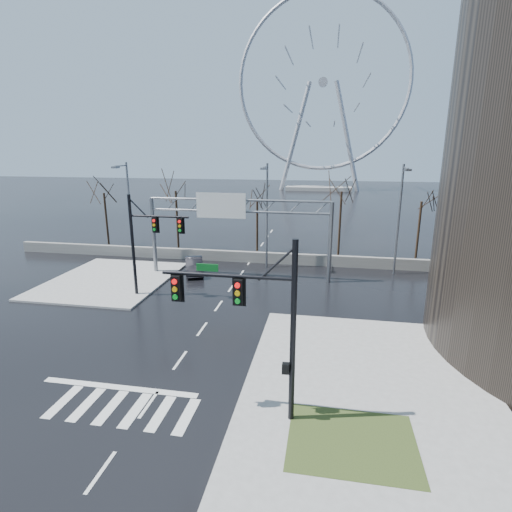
% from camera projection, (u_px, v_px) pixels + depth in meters
% --- Properties ---
extents(ground, '(260.00, 260.00, 0.00)m').
position_uv_depth(ground, '(180.00, 360.00, 22.02)').
color(ground, black).
rests_on(ground, ground).
extents(sidewalk_right_ext, '(12.00, 10.00, 0.15)m').
position_uv_depth(sidewalk_right_ext, '(364.00, 357.00, 22.20)').
color(sidewalk_right_ext, gray).
rests_on(sidewalk_right_ext, ground).
extents(sidewalk_far, '(10.00, 12.00, 0.15)m').
position_uv_depth(sidewalk_far, '(110.00, 280.00, 35.28)').
color(sidewalk_far, gray).
rests_on(sidewalk_far, ground).
extents(grass_strip, '(5.00, 4.00, 0.02)m').
position_uv_depth(grass_strip, '(352.00, 442.00, 15.69)').
color(grass_strip, '#313E19').
rests_on(grass_strip, sidewalk_near).
extents(barrier_wall, '(52.00, 0.50, 1.10)m').
position_uv_depth(barrier_wall, '(250.00, 257.00, 40.88)').
color(barrier_wall, slate).
rests_on(barrier_wall, ground).
extents(signal_mast_near, '(5.52, 0.41, 8.00)m').
position_uv_depth(signal_mast_near, '(260.00, 314.00, 16.03)').
color(signal_mast_near, black).
rests_on(signal_mast_near, ground).
extents(signal_mast_far, '(4.72, 0.41, 8.00)m').
position_uv_depth(signal_mast_far, '(146.00, 237.00, 30.27)').
color(signal_mast_far, black).
rests_on(signal_mast_far, ground).
extents(sign_gantry, '(16.36, 0.40, 7.60)m').
position_uv_depth(sign_gantry, '(234.00, 221.00, 34.95)').
color(sign_gantry, slate).
rests_on(sign_gantry, ground).
extents(streetlight_left, '(0.50, 2.55, 10.00)m').
position_uv_depth(streetlight_left, '(128.00, 205.00, 39.79)').
color(streetlight_left, slate).
rests_on(streetlight_left, ground).
extents(streetlight_mid, '(0.50, 2.55, 10.00)m').
position_uv_depth(streetlight_mid, '(266.00, 208.00, 37.40)').
color(streetlight_mid, slate).
rests_on(streetlight_mid, ground).
extents(streetlight_right, '(0.50, 2.55, 10.00)m').
position_uv_depth(streetlight_right, '(400.00, 212.00, 35.35)').
color(streetlight_right, slate).
rests_on(streetlight_right, ground).
extents(tree_far_left, '(3.50, 3.50, 7.00)m').
position_uv_depth(tree_far_left, '(104.00, 199.00, 46.44)').
color(tree_far_left, black).
rests_on(tree_far_left, ground).
extents(tree_left, '(3.75, 3.75, 7.50)m').
position_uv_depth(tree_left, '(176.00, 198.00, 44.32)').
color(tree_left, black).
rests_on(tree_left, ground).
extents(tree_center, '(3.25, 3.25, 6.50)m').
position_uv_depth(tree_center, '(257.00, 206.00, 43.95)').
color(tree_center, black).
rests_on(tree_center, ground).
extents(tree_right, '(3.90, 3.90, 7.80)m').
position_uv_depth(tree_right, '(341.00, 199.00, 41.19)').
color(tree_right, black).
rests_on(tree_right, ground).
extents(tree_far_right, '(3.40, 3.40, 6.80)m').
position_uv_depth(tree_far_right, '(421.00, 208.00, 40.51)').
color(tree_far_right, black).
rests_on(tree_far_right, ground).
extents(ferris_wheel, '(45.00, 6.00, 50.91)m').
position_uv_depth(ferris_wheel, '(323.00, 90.00, 104.60)').
color(ferris_wheel, gray).
rests_on(ferris_wheel, ground).
extents(car, '(3.07, 4.77, 1.49)m').
position_uv_depth(car, '(194.00, 265.00, 37.20)').
color(car, black).
rests_on(car, ground).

